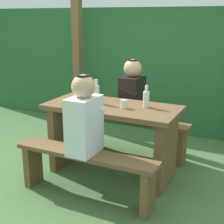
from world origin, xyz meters
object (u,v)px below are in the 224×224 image
Objects in this scene: bench_near at (85,166)px; cell_phone at (86,102)px; person_white_shirt at (85,118)px; bottle_right at (96,93)px; bench_far at (132,129)px; bottle_left at (146,99)px; drinking_glass at (124,104)px; person_black_coat at (132,92)px; picnic_table at (112,128)px.

cell_phone is (-0.30, 0.55, 0.45)m from bench_near.
cell_phone is at bearing 119.30° from person_white_shirt.
bottle_right is (-0.19, 0.57, 0.55)m from bench_near.
bottle_left reaches higher than bench_far.
cell_phone is (-0.65, -0.10, -0.09)m from bottle_left.
bottle_left reaches higher than drinking_glass.
person_black_coat reaches higher than cell_phone.
drinking_glass is at bearing -74.72° from person_black_coat.
cell_phone is at bearing -117.00° from person_black_coat.
person_black_coat is 0.60m from bottle_left.
person_black_coat reaches higher than picnic_table.
picnic_table is 0.49m from bottle_left.
person_white_shirt is 0.54m from drinking_glass.
person_white_shirt is (0.00, 0.00, 0.47)m from bench_near.
person_white_shirt is (0.00, -0.56, 0.27)m from picnic_table.
bottle_right is at bearing 108.36° from bench_near.
drinking_glass is at bearing -146.16° from bottle_left.
person_black_coat is at bearing 90.45° from bench_near.
bottle_left is (0.34, 0.08, 0.34)m from picnic_table.
bench_far is 0.47m from person_black_coat.
bench_far is at bearing 90.00° from bench_near.
bench_near is 0.82m from bottle_right.
bench_far is 5.49× the size of bottle_right.
bench_near is 10.00× the size of cell_phone.
drinking_glass is 0.38× the size of bottle_left.
cell_phone is at bearing -171.45° from bottle_left.
picnic_table is at bearing -2.67° from bottle_right.
picnic_table reaches higher than bench_near.
person_white_shirt is 1.00× the size of person_black_coat.
drinking_glass is 0.46m from cell_phone.
person_white_shirt is at bearing -71.22° from bottle_right.
person_white_shirt reaches higher than drinking_glass.
cell_phone is at bearing 118.87° from bench_near.
person_black_coat is 2.82× the size of bottle_right.
bottle_right is at bearing 20.53° from cell_phone.
drinking_glass reaches higher than cell_phone.
bottle_left is at bearing 33.84° from drinking_glass.
person_black_coat is 0.65m from cell_phone.
cell_phone is (-0.30, -0.58, 0.45)m from bench_far.
bottle_left is 1.62× the size of cell_phone.
bottle_right is (-0.53, -0.07, 0.01)m from bottle_left.
bench_near is 1.00× the size of bench_far.
bottle_left is at bearing 16.81° from cell_phone.
person_black_coat is 0.63m from drinking_glass.
bottle_left is (0.34, 0.64, 0.07)m from person_white_shirt.
bench_near is 0.91m from bottle_left.
drinking_glass reaches higher than picnic_table.
picnic_table is 1.95× the size of person_black_coat.
cell_phone is (-0.29, -0.58, -0.02)m from person_black_coat.
bench_far is 0.79m from drinking_glass.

